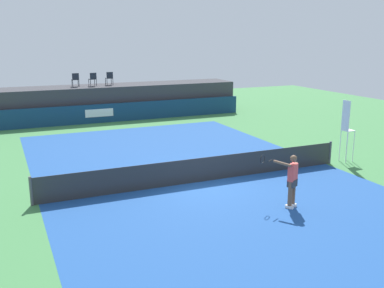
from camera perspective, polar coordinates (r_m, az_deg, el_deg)
name	(u,v)px	position (r m, az deg, el deg)	size (l,w,h in m)	color
ground_plane	(173,162)	(19.88, -2.40, -2.30)	(48.00, 48.00, 0.00)	#3D7A42
court_inner	(202,181)	(17.24, 1.25, -4.82)	(12.00, 22.00, 0.00)	#1C478C
sponsor_wall	(115,112)	(29.55, -9.88, 4.00)	(18.00, 0.22, 1.20)	navy
spectator_platform	(108,101)	(31.21, -10.72, 5.40)	(18.00, 2.80, 2.20)	#38383D
spectator_chair_far_left	(75,79)	(30.62, -14.71, 8.04)	(0.45, 0.45, 0.89)	#1E232D
spectator_chair_left	(93,79)	(30.68, -12.59, 8.17)	(0.48, 0.48, 0.89)	#1E232D
spectator_chair_center	(109,78)	(31.15, -10.54, 8.34)	(0.45, 0.45, 0.89)	#1E232D
umpire_chair	(347,127)	(20.70, 19.18, 2.10)	(0.46, 0.46, 2.76)	white
tennis_net	(202,170)	(17.10, 1.26, -3.31)	(12.40, 0.02, 0.95)	#2D2D2D
net_post_near	(31,191)	(15.64, -19.91, -5.70)	(0.10, 0.10, 1.00)	#4C4C51
net_post_far	(330,153)	(20.40, 17.26, -1.05)	(0.10, 0.10, 1.00)	#4C4C51
tennis_player	(291,179)	(14.79, 12.62, -4.43)	(1.08, 1.02, 1.77)	white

